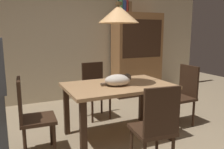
{
  "coord_description": "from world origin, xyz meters",
  "views": [
    {
      "loc": [
        -1.32,
        -2.14,
        1.44
      ],
      "look_at": [
        0.0,
        0.72,
        0.85
      ],
      "focal_mm": 36.58,
      "sensor_mm": 36.0,
      "label": 1
    }
  ],
  "objects_px": {
    "hutch_bookcase": "(137,56)",
    "book_green_slim": "(120,6)",
    "book_blue_wide": "(122,7)",
    "book_brown_thick": "(128,7)",
    "dining_table": "(118,92)",
    "chair_near_front": "(156,125)",
    "chair_right_side": "(183,92)",
    "chair_left_side": "(30,114)",
    "pendant_lamp": "(119,14)",
    "chair_far_back": "(95,87)",
    "book_red_tall": "(125,6)",
    "cat_sleeping": "(118,80)"
  },
  "relations": [
    {
      "from": "dining_table",
      "to": "book_blue_wide",
      "type": "xyz_separation_m",
      "value": [
        0.98,
        1.8,
        1.32
      ]
    },
    {
      "from": "book_red_tall",
      "to": "chair_near_front",
      "type": "bearing_deg",
      "value": -111.43
    },
    {
      "from": "chair_left_side",
      "to": "pendant_lamp",
      "type": "bearing_deg",
      "value": -0.23
    },
    {
      "from": "book_green_slim",
      "to": "book_brown_thick",
      "type": "distance_m",
      "value": 0.19
    },
    {
      "from": "chair_near_front",
      "to": "book_blue_wide",
      "type": "relative_size",
      "value": 3.88
    },
    {
      "from": "chair_right_side",
      "to": "pendant_lamp",
      "type": "relative_size",
      "value": 0.72
    },
    {
      "from": "cat_sleeping",
      "to": "book_green_slim",
      "type": "height_order",
      "value": "book_green_slim"
    },
    {
      "from": "dining_table",
      "to": "chair_right_side",
      "type": "xyz_separation_m",
      "value": [
        1.13,
        0.0,
        -0.14
      ]
    },
    {
      "from": "chair_right_side",
      "to": "book_green_slim",
      "type": "xyz_separation_m",
      "value": [
        -0.2,
        1.8,
        1.47
      ]
    },
    {
      "from": "chair_far_back",
      "to": "book_blue_wide",
      "type": "distance_m",
      "value": 1.99
    },
    {
      "from": "dining_table",
      "to": "pendant_lamp",
      "type": "distance_m",
      "value": 1.01
    },
    {
      "from": "chair_left_side",
      "to": "pendant_lamp",
      "type": "height_order",
      "value": "pendant_lamp"
    },
    {
      "from": "pendant_lamp",
      "to": "hutch_bookcase",
      "type": "distance_m",
      "value": 2.39
    },
    {
      "from": "chair_near_front",
      "to": "hutch_bookcase",
      "type": "xyz_separation_m",
      "value": [
        1.37,
        2.68,
        0.38
      ]
    },
    {
      "from": "chair_far_back",
      "to": "chair_left_side",
      "type": "bearing_deg",
      "value": -142.12
    },
    {
      "from": "dining_table",
      "to": "hutch_bookcase",
      "type": "distance_m",
      "value": 2.27
    },
    {
      "from": "chair_near_front",
      "to": "book_green_slim",
      "type": "height_order",
      "value": "book_green_slim"
    },
    {
      "from": "book_blue_wide",
      "to": "chair_near_front",
      "type": "bearing_deg",
      "value": -110.25
    },
    {
      "from": "chair_near_front",
      "to": "book_green_slim",
      "type": "distance_m",
      "value": 3.2
    },
    {
      "from": "pendant_lamp",
      "to": "dining_table",
      "type": "bearing_deg",
      "value": 180.0
    },
    {
      "from": "book_red_tall",
      "to": "chair_right_side",
      "type": "bearing_deg",
      "value": -87.33
    },
    {
      "from": "dining_table",
      "to": "chair_near_front",
      "type": "xyz_separation_m",
      "value": [
        -0.01,
        -0.88,
        -0.14
      ]
    },
    {
      "from": "chair_left_side",
      "to": "hutch_bookcase",
      "type": "relative_size",
      "value": 0.5
    },
    {
      "from": "book_blue_wide",
      "to": "book_brown_thick",
      "type": "height_order",
      "value": "book_blue_wide"
    },
    {
      "from": "dining_table",
      "to": "book_green_slim",
      "type": "xyz_separation_m",
      "value": [
        0.92,
        1.8,
        1.33
      ]
    },
    {
      "from": "dining_table",
      "to": "book_green_slim",
      "type": "height_order",
      "value": "book_green_slim"
    },
    {
      "from": "hutch_bookcase",
      "to": "chair_left_side",
      "type": "bearing_deg",
      "value": -144.16
    },
    {
      "from": "chair_far_back",
      "to": "book_green_slim",
      "type": "relative_size",
      "value": 3.58
    },
    {
      "from": "pendant_lamp",
      "to": "book_red_tall",
      "type": "height_order",
      "value": "pendant_lamp"
    },
    {
      "from": "dining_table",
      "to": "chair_near_front",
      "type": "bearing_deg",
      "value": -90.54
    },
    {
      "from": "chair_left_side",
      "to": "dining_table",
      "type": "bearing_deg",
      "value": -0.23
    },
    {
      "from": "hutch_bookcase",
      "to": "book_green_slim",
      "type": "relative_size",
      "value": 7.12
    },
    {
      "from": "chair_right_side",
      "to": "book_red_tall",
      "type": "height_order",
      "value": "book_red_tall"
    },
    {
      "from": "chair_far_back",
      "to": "chair_right_side",
      "type": "xyz_separation_m",
      "value": [
        1.13,
        -0.88,
        0.0
      ]
    },
    {
      "from": "hutch_bookcase",
      "to": "book_blue_wide",
      "type": "xyz_separation_m",
      "value": [
        -0.38,
        0.0,
        1.08
      ]
    },
    {
      "from": "book_green_slim",
      "to": "chair_near_front",
      "type": "bearing_deg",
      "value": -109.17
    },
    {
      "from": "dining_table",
      "to": "hutch_bookcase",
      "type": "height_order",
      "value": "hutch_bookcase"
    },
    {
      "from": "pendant_lamp",
      "to": "book_blue_wide",
      "type": "distance_m",
      "value": 2.08
    },
    {
      "from": "chair_near_front",
      "to": "chair_far_back",
      "type": "height_order",
      "value": "same"
    },
    {
      "from": "chair_right_side",
      "to": "book_brown_thick",
      "type": "height_order",
      "value": "book_brown_thick"
    },
    {
      "from": "book_green_slim",
      "to": "book_blue_wide",
      "type": "bearing_deg",
      "value": 0.0
    },
    {
      "from": "chair_right_side",
      "to": "book_blue_wide",
      "type": "bearing_deg",
      "value": 94.67
    },
    {
      "from": "chair_near_front",
      "to": "chair_right_side",
      "type": "relative_size",
      "value": 1.0
    },
    {
      "from": "book_blue_wide",
      "to": "book_green_slim",
      "type": "bearing_deg",
      "value": 180.0
    },
    {
      "from": "chair_near_front",
      "to": "hutch_bookcase",
      "type": "height_order",
      "value": "hutch_bookcase"
    },
    {
      "from": "cat_sleeping",
      "to": "book_red_tall",
      "type": "bearing_deg",
      "value": 60.08
    },
    {
      "from": "pendant_lamp",
      "to": "book_brown_thick",
      "type": "bearing_deg",
      "value": 58.36
    },
    {
      "from": "hutch_bookcase",
      "to": "book_blue_wide",
      "type": "relative_size",
      "value": 7.71
    },
    {
      "from": "pendant_lamp",
      "to": "book_red_tall",
      "type": "relative_size",
      "value": 4.64
    },
    {
      "from": "book_brown_thick",
      "to": "book_red_tall",
      "type": "bearing_deg",
      "value": 180.0
    }
  ]
}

